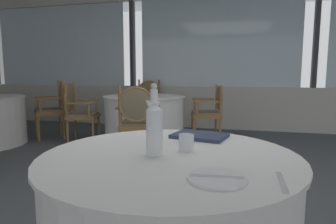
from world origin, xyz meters
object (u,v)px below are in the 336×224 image
(water_tumbler, at_px, (186,143))
(dining_chair_0_2, at_px, (149,101))
(dining_chair_0_3, at_px, (77,108))
(side_plate, at_px, (217,178))
(wine_glass, at_px, (153,112))
(dining_chair_0_0, at_px, (138,117))
(water_bottle, at_px, (154,127))
(menu_book, at_px, (200,136))
(dining_chair_1_0, at_px, (55,104))
(dining_chair_0_1, at_px, (211,109))

(water_tumbler, distance_m, dining_chair_0_2, 4.48)
(dining_chair_0_3, bearing_deg, water_tumbler, -65.05)
(side_plate, bearing_deg, dining_chair_0_2, 110.82)
(side_plate, height_order, dining_chair_0_3, dining_chair_0_3)
(wine_glass, distance_m, water_tumbler, 0.27)
(wine_glass, relative_size, dining_chair_0_0, 0.23)
(side_plate, relative_size, dining_chair_0_3, 0.21)
(water_bottle, xyz_separation_m, menu_book, (0.15, 0.40, -0.12))
(wine_glass, distance_m, dining_chair_1_0, 3.96)
(water_tumbler, height_order, menu_book, water_tumbler)
(dining_chair_0_3, bearing_deg, dining_chair_0_0, -44.88)
(side_plate, relative_size, wine_glass, 0.95)
(water_bottle, bearing_deg, dining_chair_0_0, 112.14)
(wine_glass, height_order, water_tumbler, wine_glass)
(water_bottle, xyz_separation_m, water_tumbler, (0.13, 0.10, -0.09))
(water_bottle, xyz_separation_m, dining_chair_0_2, (-1.43, 4.29, -0.31))
(water_bottle, height_order, dining_chair_0_0, water_bottle)
(side_plate, bearing_deg, water_tumbler, 116.70)
(water_bottle, relative_size, dining_chair_1_0, 0.32)
(side_plate, bearing_deg, dining_chair_0_1, 96.16)
(dining_chair_0_2, distance_m, dining_chair_0_3, 1.55)
(dining_chair_0_1, bearing_deg, dining_chair_0_0, 45.14)
(side_plate, distance_m, dining_chair_1_0, 4.56)
(water_bottle, distance_m, menu_book, 0.45)
(side_plate, bearing_deg, dining_chair_0_3, 128.10)
(menu_book, bearing_deg, wine_glass, -131.02)
(side_plate, relative_size, menu_book, 0.71)
(wine_glass, height_order, dining_chair_0_2, dining_chair_0_2)
(dining_chair_0_1, relative_size, dining_chair_0_3, 0.96)
(dining_chair_0_2, bearing_deg, wine_glass, 4.08)
(dining_chair_0_3, height_order, dining_chair_1_0, dining_chair_1_0)
(water_tumbler, height_order, dining_chair_0_3, dining_chair_0_3)
(water_tumbler, bearing_deg, dining_chair_0_3, 129.26)
(side_plate, bearing_deg, dining_chair_1_0, 132.13)
(water_bottle, distance_m, dining_chair_0_2, 4.53)
(water_bottle, height_order, water_tumbler, water_bottle)
(side_plate, height_order, water_bottle, water_bottle)
(dining_chair_0_1, xyz_separation_m, dining_chair_0_2, (-1.32, 0.79, 0.03))
(menu_book, distance_m, dining_chair_0_1, 3.12)
(dining_chair_0_1, relative_size, dining_chair_0_2, 0.94)
(side_plate, bearing_deg, menu_book, 103.16)
(wine_glass, relative_size, dining_chair_1_0, 0.22)
(menu_book, bearing_deg, dining_chair_0_2, 124.67)
(dining_chair_0_0, xyz_separation_m, dining_chair_0_3, (-1.33, 0.78, -0.01))
(water_bottle, bearing_deg, wine_glass, 108.10)
(wine_glass, height_order, menu_book, wine_glass)
(side_plate, distance_m, dining_chair_0_3, 4.08)
(water_tumbler, xyz_separation_m, dining_chair_0_2, (-1.55, 4.19, -0.22))
(menu_book, bearing_deg, water_tumbler, -81.26)
(dining_chair_0_0, distance_m, dining_chair_0_2, 2.18)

